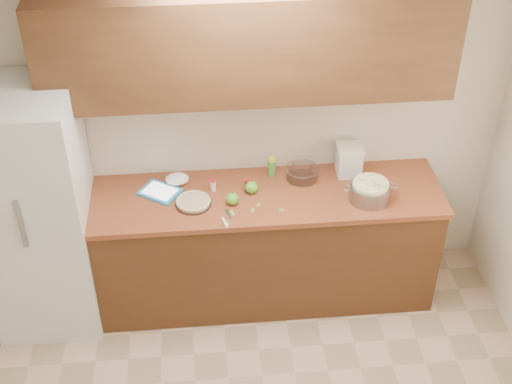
{
  "coord_description": "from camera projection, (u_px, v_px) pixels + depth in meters",
  "views": [
    {
      "loc": [
        -0.33,
        -2.38,
        3.87
      ],
      "look_at": [
        0.03,
        1.43,
        0.98
      ],
      "focal_mm": 50.0,
      "sensor_mm": 36.0,
      "label": 1
    }
  ],
  "objects": [
    {
      "name": "paper_towel",
      "position": [
        177.0,
        179.0,
        4.95
      ],
      "size": [
        0.2,
        0.18,
        0.07
      ],
      "primitive_type": "ellipsoid",
      "rotation": [
        0.0,
        0.0,
        0.36
      ],
      "color": "white",
      "rests_on": "counter_run"
    },
    {
      "name": "apple_left",
      "position": [
        232.0,
        199.0,
        4.76
      ],
      "size": [
        0.09,
        0.09,
        0.1
      ],
      "color": "#53A724",
      "rests_on": "counter_run"
    },
    {
      "name": "room_shell",
      "position": [
        277.0,
        315.0,
        3.46
      ],
      "size": [
        3.6,
        3.6,
        3.6
      ],
      "color": "tan",
      "rests_on": "ground"
    },
    {
      "name": "colander",
      "position": [
        370.0,
        191.0,
        4.79
      ],
      "size": [
        0.37,
        0.28,
        0.14
      ],
      "rotation": [
        0.0,
        0.0,
        -0.28
      ],
      "color": "gray",
      "rests_on": "counter_run"
    },
    {
      "name": "peel_b",
      "position": [
        253.0,
        210.0,
        4.73
      ],
      "size": [
        0.03,
        0.05,
        0.0
      ],
      "primitive_type": "cube",
      "rotation": [
        0.0,
        0.0,
        1.39
      ],
      "color": "#89A650",
      "rests_on": "counter_run"
    },
    {
      "name": "fridge",
      "position": [
        36.0,
        213.0,
        4.74
      ],
      "size": [
        0.7,
        0.7,
        1.8
      ],
      "primitive_type": "cube",
      "color": "silver",
      "rests_on": "ground"
    },
    {
      "name": "cinnamon_shaker",
      "position": [
        213.0,
        185.0,
        4.88
      ],
      "size": [
        0.04,
        0.04,
        0.09
      ],
      "rotation": [
        0.0,
        0.0,
        -0.35
      ],
      "color": "beige",
      "rests_on": "counter_run"
    },
    {
      "name": "peel_d",
      "position": [
        282.0,
        210.0,
        4.73
      ],
      "size": [
        0.03,
        0.04,
        0.0
      ],
      "primitive_type": "cube",
      "rotation": [
        0.0,
        0.0,
        -0.93
      ],
      "color": "#89A650",
      "rests_on": "counter_run"
    },
    {
      "name": "tablet",
      "position": [
        160.0,
        192.0,
        4.88
      ],
      "size": [
        0.33,
        0.31,
        0.02
      ],
      "rotation": [
        0.0,
        0.0,
        -0.59
      ],
      "color": "#298FC6",
      "rests_on": "counter_run"
    },
    {
      "name": "counter_run",
      "position": [
        251.0,
        245.0,
        5.14
      ],
      "size": [
        2.64,
        0.68,
        0.92
      ],
      "color": "#4C2815",
      "rests_on": "ground"
    },
    {
      "name": "upper_cabinets",
      "position": [
        248.0,
        46.0,
        4.37
      ],
      "size": [
        2.6,
        0.34,
        0.7
      ],
      "primitive_type": "cube",
      "color": "#56321A",
      "rests_on": "room_shell"
    },
    {
      "name": "flour_canister",
      "position": [
        349.0,
        160.0,
        5.0
      ],
      "size": [
        0.18,
        0.18,
        0.22
      ],
      "rotation": [
        0.0,
        0.0,
        -0.03
      ],
      "color": "silver",
      "rests_on": "counter_run"
    },
    {
      "name": "peel_e",
      "position": [
        232.0,
        213.0,
        4.7
      ],
      "size": [
        0.03,
        0.06,
        0.0
      ],
      "primitive_type": "cube",
      "rotation": [
        0.0,
        0.0,
        -1.3
      ],
      "color": "#89A650",
      "rests_on": "counter_run"
    },
    {
      "name": "vanilla_bottle",
      "position": [
        247.0,
        186.0,
        4.87
      ],
      "size": [
        0.03,
        0.03,
        0.1
      ],
      "rotation": [
        0.0,
        0.0,
        -0.27
      ],
      "color": "black",
      "rests_on": "counter_run"
    },
    {
      "name": "apple_center",
      "position": [
        251.0,
        187.0,
        4.86
      ],
      "size": [
        0.09,
        0.09,
        0.1
      ],
      "color": "#53A724",
      "rests_on": "counter_run"
    },
    {
      "name": "peel_a",
      "position": [
        227.0,
        223.0,
        4.62
      ],
      "size": [
        0.03,
        0.03,
        0.0
      ],
      "primitive_type": "cube",
      "rotation": [
        0.0,
        0.0,
        -0.81
      ],
      "color": "#89A650",
      "rests_on": "counter_run"
    },
    {
      "name": "mixing_bowl",
      "position": [
        302.0,
        172.0,
        4.99
      ],
      "size": [
        0.24,
        0.24,
        0.09
      ],
      "rotation": [
        0.0,
        0.0,
        0.15
      ],
      "color": "silver",
      "rests_on": "counter_run"
    },
    {
      "name": "pie",
      "position": [
        193.0,
        202.0,
        4.77
      ],
      "size": [
        0.24,
        0.24,
        0.04
      ],
      "rotation": [
        0.0,
        0.0,
        0.4
      ],
      "color": "silver",
      "rests_on": "counter_run"
    },
    {
      "name": "lemon_bottle",
      "position": [
        272.0,
        167.0,
        5.0
      ],
      "size": [
        0.06,
        0.06,
        0.15
      ],
      "rotation": [
        0.0,
        0.0,
        0.27
      ],
      "color": "#4C8C38",
      "rests_on": "counter_run"
    },
    {
      "name": "paring_knife",
      "position": [
        226.0,
        222.0,
        4.62
      ],
      "size": [
        0.07,
        0.2,
        0.02
      ],
      "rotation": [
        0.0,
        0.0,
        0.26
      ],
      "color": "gray",
      "rests_on": "counter_run"
    },
    {
      "name": "peel_c",
      "position": [
        258.0,
        205.0,
        4.77
      ],
      "size": [
        0.04,
        0.04,
        0.0
      ],
      "primitive_type": "cube",
      "rotation": [
        0.0,
        0.0,
        0.7
      ],
      "color": "#89A650",
      "rests_on": "counter_run"
    }
  ]
}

